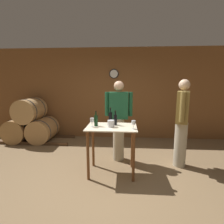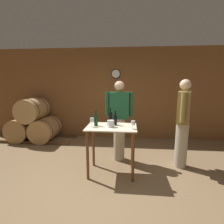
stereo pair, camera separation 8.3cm
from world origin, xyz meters
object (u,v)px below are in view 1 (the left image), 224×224
(person_visitor_with_scarf, at_px, (182,121))
(wine_glass_near_center, at_px, (133,123))
(person_host, at_px, (119,119))
(wine_bottle_far_left, at_px, (96,120))
(wine_glass_near_left, at_px, (92,120))
(wine_bottle_center, at_px, (115,119))
(ice_bucket, at_px, (111,124))
(wine_bottle_left, at_px, (110,118))

(person_visitor_with_scarf, bearing_deg, wine_glass_near_center, -151.31)
(person_host, bearing_deg, wine_bottle_far_left, -124.17)
(wine_bottle_far_left, relative_size, wine_glass_near_left, 1.71)
(wine_bottle_far_left, height_order, wine_bottle_center, wine_bottle_far_left)
(person_host, xyz_separation_m, person_visitor_with_scarf, (1.26, -0.21, 0.02))
(person_visitor_with_scarf, bearing_deg, ice_bucket, -162.82)
(ice_bucket, bearing_deg, person_host, 79.63)
(person_host, distance_m, person_visitor_with_scarf, 1.28)
(wine_bottle_center, height_order, ice_bucket, wine_bottle_center)
(wine_bottle_center, distance_m, person_host, 0.51)
(ice_bucket, bearing_deg, wine_glass_near_left, -176.12)
(wine_bottle_left, bearing_deg, ice_bucket, -82.61)
(wine_bottle_left, height_order, person_visitor_with_scarf, person_visitor_with_scarf)
(person_host, bearing_deg, wine_bottle_left, -109.21)
(wine_bottle_left, bearing_deg, person_host, 70.79)
(wine_bottle_far_left, xyz_separation_m, wine_bottle_center, (0.35, 0.09, 0.00))
(ice_bucket, bearing_deg, wine_bottle_left, 97.39)
(wine_glass_near_left, height_order, person_visitor_with_scarf, person_visitor_with_scarf)
(wine_glass_near_left, distance_m, person_host, 0.81)
(ice_bucket, height_order, person_visitor_with_scarf, person_visitor_with_scarf)
(wine_bottle_center, distance_m, ice_bucket, 0.16)
(wine_bottle_center, height_order, wine_glass_near_center, wine_bottle_center)
(wine_bottle_center, xyz_separation_m, wine_glass_near_center, (0.32, -0.25, 0.00))
(wine_bottle_far_left, distance_m, wine_glass_near_center, 0.69)
(person_visitor_with_scarf, bearing_deg, wine_glass_near_left, -165.35)
(wine_bottle_center, relative_size, ice_bucket, 2.23)
(wine_bottle_far_left, bearing_deg, wine_glass_near_left, -128.43)
(wine_glass_near_left, relative_size, person_visitor_with_scarf, 0.09)
(wine_bottle_left, relative_size, wine_glass_near_left, 1.97)
(wine_bottle_left, relative_size, wine_bottle_center, 1.17)
(wine_bottle_far_left, height_order, person_host, person_host)
(wine_bottle_left, xyz_separation_m, person_visitor_with_scarf, (1.41, 0.21, -0.10))
(wine_glass_near_center, bearing_deg, wine_glass_near_left, 173.05)
(person_host, bearing_deg, person_visitor_with_scarf, -9.42)
(wine_bottle_far_left, bearing_deg, ice_bucket, -10.49)
(wine_bottle_far_left, distance_m, wine_bottle_center, 0.36)
(wine_bottle_far_left, distance_m, wine_bottle_left, 0.30)
(wine_bottle_far_left, relative_size, wine_glass_near_center, 1.89)
(ice_bucket, relative_size, person_host, 0.07)
(wine_bottle_far_left, bearing_deg, person_host, 55.83)
(person_host, bearing_deg, wine_glass_near_center, -69.60)
(person_host, bearing_deg, wine_bottle_center, -95.31)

